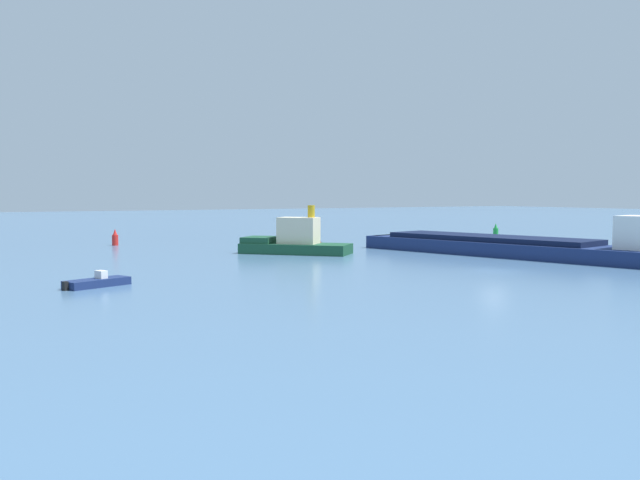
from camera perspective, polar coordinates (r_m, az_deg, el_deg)
ground_plane at (r=54.19m, az=14.37°, el=-2.52°), size 400.00×400.00×0.00m
small_motorboat at (r=45.98m, az=-18.15°, el=-3.38°), size 4.49×2.95×1.01m
fishing_skiff at (r=80.54m, az=-1.58°, el=-0.17°), size 2.38×6.03×0.91m
cargo_barge at (r=67.83m, az=15.53°, el=-0.43°), size 12.93×30.94×5.92m
tugboat at (r=67.67m, az=-2.22°, el=-0.12°), size 10.27×10.53×4.81m
channel_buoy_red at (r=81.74m, az=-16.76°, el=0.13°), size 0.70×0.70×1.90m
channel_buoy_green at (r=96.22m, az=14.48°, el=0.72°), size 0.70×0.70×1.90m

